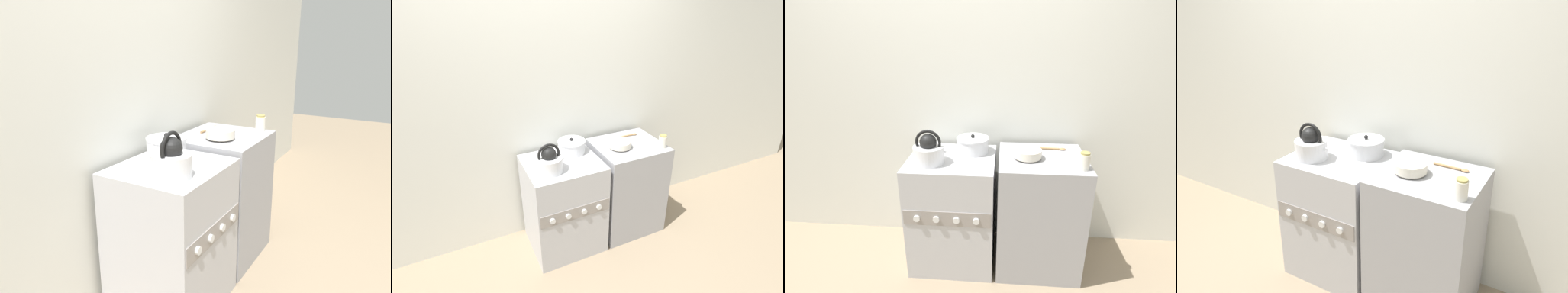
% 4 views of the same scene
% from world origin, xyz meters
% --- Properties ---
extents(ground_plane, '(12.00, 12.00, 0.00)m').
position_xyz_m(ground_plane, '(0.00, 0.00, 0.00)').
color(ground_plane, gray).
extents(wall_back, '(7.00, 0.06, 2.50)m').
position_xyz_m(wall_back, '(0.00, 0.63, 1.25)').
color(wall_back, silver).
rests_on(wall_back, ground_plane).
extents(stove, '(0.62, 0.58, 0.87)m').
position_xyz_m(stove, '(0.00, 0.28, 0.43)').
color(stove, '#B2B2B7').
rests_on(stove, ground_plane).
extents(counter, '(0.60, 0.55, 0.90)m').
position_xyz_m(counter, '(0.64, 0.27, 0.45)').
color(counter, '#99999E').
rests_on(counter, ground_plane).
extents(kettle, '(0.26, 0.21, 0.24)m').
position_xyz_m(kettle, '(-0.14, 0.18, 0.95)').
color(kettle, silver).
rests_on(kettle, stove).
extents(cooking_pot, '(0.24, 0.24, 0.14)m').
position_xyz_m(cooking_pot, '(0.14, 0.40, 0.92)').
color(cooking_pot, silver).
rests_on(cooking_pot, stove).
extents(enamel_bowl, '(0.19, 0.19, 0.07)m').
position_xyz_m(enamel_bowl, '(0.54, 0.24, 0.93)').
color(enamel_bowl, beige).
rests_on(enamel_bowl, counter).
extents(storage_jar, '(0.07, 0.07, 0.12)m').
position_xyz_m(storage_jar, '(0.88, 0.10, 0.95)').
color(storage_jar, silver).
rests_on(storage_jar, counter).
extents(wooden_spoon, '(0.22, 0.03, 0.02)m').
position_xyz_m(wooden_spoon, '(0.73, 0.42, 0.90)').
color(wooden_spoon, '#A37A4C').
rests_on(wooden_spoon, counter).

